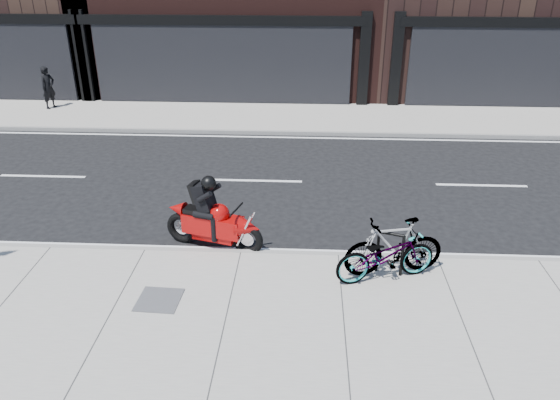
# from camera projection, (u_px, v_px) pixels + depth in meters

# --- Properties ---
(ground) EXTENTS (120.00, 120.00, 0.00)m
(ground) POSITION_uv_depth(u_px,v_px,m) (251.00, 214.00, 13.06)
(ground) COLOR black
(ground) RESTS_ON ground
(sidewalk_near) EXTENTS (60.00, 6.00, 0.13)m
(sidewalk_near) POSITION_uv_depth(u_px,v_px,m) (218.00, 355.00, 8.52)
(sidewalk_near) COLOR gray
(sidewalk_near) RESTS_ON ground
(sidewalk_far) EXTENTS (60.00, 3.50, 0.13)m
(sidewalk_far) POSITION_uv_depth(u_px,v_px,m) (272.00, 117.00, 20.01)
(sidewalk_far) COLOR gray
(sidewalk_far) RESTS_ON ground
(bike_rack) EXTENTS (0.50, 0.21, 0.88)m
(bike_rack) POSITION_uv_depth(u_px,v_px,m) (390.00, 249.00, 10.30)
(bike_rack) COLOR black
(bike_rack) RESTS_ON sidewalk_near
(bicycle_front) EXTENTS (2.06, 1.24, 1.02)m
(bicycle_front) POSITION_uv_depth(u_px,v_px,m) (386.00, 255.00, 10.13)
(bicycle_front) COLOR gray
(bicycle_front) RESTS_ON sidewalk_near
(bicycle_rear) EXTENTS (2.00, 0.95, 1.16)m
(bicycle_rear) POSITION_uv_depth(u_px,v_px,m) (394.00, 247.00, 10.27)
(bicycle_rear) COLOR gray
(bicycle_rear) RESTS_ON sidewalk_near
(motorcycle) EXTENTS (2.17, 0.99, 1.66)m
(motorcycle) POSITION_uv_depth(u_px,v_px,m) (217.00, 220.00, 11.32)
(motorcycle) COLOR black
(motorcycle) RESTS_ON ground
(pedestrian) EXTENTS (0.59, 0.68, 1.57)m
(pedestrian) POSITION_uv_depth(u_px,v_px,m) (48.00, 88.00, 20.54)
(pedestrian) COLOR black
(pedestrian) RESTS_ON sidewalk_far
(utility_grate) EXTENTS (0.79, 0.79, 0.02)m
(utility_grate) POSITION_uv_depth(u_px,v_px,m) (159.00, 300.00, 9.71)
(utility_grate) COLOR #444446
(utility_grate) RESTS_ON sidewalk_near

